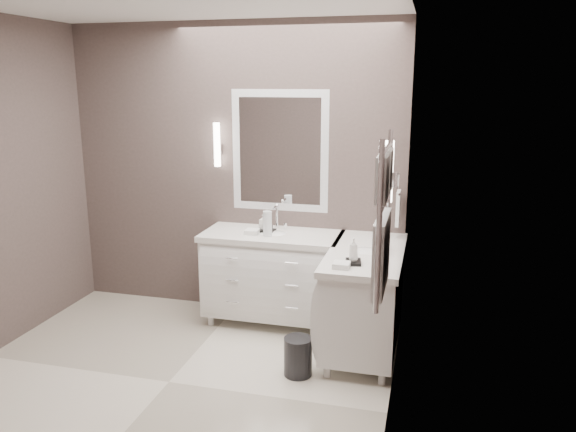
% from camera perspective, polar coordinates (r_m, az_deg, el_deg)
% --- Properties ---
extents(floor, '(3.20, 3.00, 0.01)m').
position_cam_1_polar(floor, '(4.42, -12.00, -16.22)').
color(floor, silver).
rests_on(floor, ground).
extents(wall_back, '(3.20, 0.01, 2.70)m').
position_cam_1_polar(wall_back, '(5.29, -5.51, 4.59)').
color(wall_back, '#4C3F3C').
rests_on(wall_back, floor).
extents(wall_right, '(0.01, 3.00, 2.70)m').
position_cam_1_polar(wall_right, '(3.51, 11.02, -0.19)').
color(wall_right, '#4C3F3C').
rests_on(wall_right, floor).
extents(vanity_back, '(1.24, 0.59, 0.97)m').
position_cam_1_polar(vanity_back, '(5.11, -1.59, -5.70)').
color(vanity_back, white).
rests_on(vanity_back, floor).
extents(vanity_right, '(0.59, 1.24, 0.97)m').
position_cam_1_polar(vanity_right, '(4.65, 7.80, -7.81)').
color(vanity_right, white).
rests_on(vanity_right, floor).
extents(mirror_back, '(0.90, 0.02, 1.10)m').
position_cam_1_polar(mirror_back, '(5.12, -0.85, 6.60)').
color(mirror_back, white).
rests_on(mirror_back, wall_back).
extents(mirror_right, '(0.02, 0.90, 1.10)m').
position_cam_1_polar(mirror_right, '(4.26, 11.62, 4.92)').
color(mirror_right, white).
rests_on(mirror_right, wall_right).
extents(sconce_back, '(0.06, 0.06, 0.40)m').
position_cam_1_polar(sconce_back, '(5.23, -7.22, 7.12)').
color(sconce_back, white).
rests_on(sconce_back, wall_back).
extents(sconce_right, '(0.06, 0.06, 0.40)m').
position_cam_1_polar(sconce_right, '(3.68, 10.17, 4.34)').
color(sconce_right, white).
rests_on(sconce_right, wall_right).
extents(towel_bar_corner, '(0.03, 0.22, 0.30)m').
position_cam_1_polar(towel_bar_corner, '(4.89, 11.12, 0.86)').
color(towel_bar_corner, white).
rests_on(towel_bar_corner, wall_right).
extents(towel_ladder, '(0.06, 0.58, 0.90)m').
position_cam_1_polar(towel_ladder, '(3.12, 9.58, -1.07)').
color(towel_ladder, white).
rests_on(towel_ladder, wall_right).
extents(waste_bin, '(0.22, 0.22, 0.30)m').
position_cam_1_polar(waste_bin, '(4.36, 1.02, -14.08)').
color(waste_bin, black).
rests_on(waste_bin, floor).
extents(amenity_tray_back, '(0.16, 0.13, 0.02)m').
position_cam_1_polar(amenity_tray_back, '(5.04, -2.25, -1.51)').
color(amenity_tray_back, black).
rests_on(amenity_tray_back, vanity_back).
extents(amenity_tray_right, '(0.13, 0.17, 0.02)m').
position_cam_1_polar(amenity_tray_right, '(4.21, 6.64, -4.66)').
color(amenity_tray_right, black).
rests_on(amenity_tray_right, vanity_right).
extents(water_bottle, '(0.09, 0.09, 0.22)m').
position_cam_1_polar(water_bottle, '(4.88, -2.10, -0.79)').
color(water_bottle, silver).
rests_on(water_bottle, vanity_back).
extents(soap_bottle_a, '(0.07, 0.07, 0.13)m').
position_cam_1_polar(soap_bottle_a, '(5.04, -2.52, -0.57)').
color(soap_bottle_a, white).
rests_on(soap_bottle_a, amenity_tray_back).
extents(soap_bottle_b, '(0.11, 0.11, 0.11)m').
position_cam_1_polar(soap_bottle_b, '(4.98, -2.02, -0.88)').
color(soap_bottle_b, black).
rests_on(soap_bottle_b, amenity_tray_back).
extents(soap_bottle_c, '(0.08, 0.08, 0.18)m').
position_cam_1_polar(soap_bottle_c, '(4.18, 6.68, -3.37)').
color(soap_bottle_c, white).
rests_on(soap_bottle_c, amenity_tray_right).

